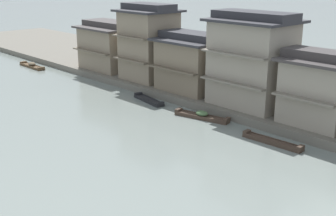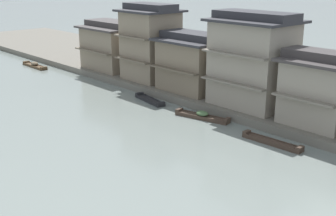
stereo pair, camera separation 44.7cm
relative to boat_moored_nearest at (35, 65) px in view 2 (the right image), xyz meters
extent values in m
cube|color=#6B665B|center=(11.11, -19.42, 0.13)|extent=(18.00, 110.00, 0.75)
cube|color=brown|center=(0.00, 0.00, -0.12)|extent=(1.03, 5.70, 0.24)
cube|color=brown|center=(0.00, 2.70, 0.11)|extent=(0.92, 0.36, 0.22)
cube|color=brown|center=(0.00, -2.70, 0.11)|extent=(0.92, 0.36, 0.22)
cube|color=brown|center=(-0.47, 0.00, 0.04)|extent=(0.08, 5.20, 0.08)
cube|color=brown|center=(0.47, 0.00, 0.04)|extent=(0.08, 5.20, 0.08)
ellipsoid|color=brown|center=(0.00, 0.00, 0.25)|extent=(0.92, 1.29, 0.51)
cube|color=#232326|center=(0.84, -24.26, -0.12)|extent=(1.71, 4.73, 0.25)
cube|color=#232326|center=(1.21, -22.13, 0.12)|extent=(0.90, 0.50, 0.23)
cube|color=#232326|center=(0.48, -26.40, 0.12)|extent=(0.90, 0.50, 0.23)
cube|color=#232326|center=(0.42, -24.19, 0.05)|extent=(0.78, 4.09, 0.08)
cube|color=#232326|center=(1.27, -24.34, 0.05)|extent=(0.78, 4.09, 0.08)
cube|color=#423328|center=(0.78, -31.79, -0.10)|extent=(2.11, 5.43, 0.28)
cube|color=#423328|center=(0.22, -29.32, 0.16)|extent=(0.91, 0.54, 0.25)
cube|color=#423328|center=(1.34, -34.25, 0.16)|extent=(0.91, 0.54, 0.25)
cube|color=#423328|center=(0.36, -31.88, 0.07)|extent=(1.16, 4.75, 0.08)
cube|color=#423328|center=(1.20, -31.69, 0.07)|extent=(1.16, 4.75, 0.08)
ellipsoid|color=#4C6B42|center=(0.78, -31.79, 0.27)|extent=(1.09, 1.35, 0.47)
cube|color=#423328|center=(0.27, -39.74, -0.11)|extent=(1.02, 5.11, 0.26)
cube|color=#423328|center=(0.17, -37.35, 0.14)|extent=(0.74, 0.39, 0.24)
cube|color=#423328|center=(0.38, -42.13, 0.14)|extent=(0.74, 0.39, 0.24)
cube|color=#423328|center=(-0.09, -39.76, 0.06)|extent=(0.28, 4.58, 0.08)
cube|color=#423328|center=(0.63, -39.73, 0.06)|extent=(0.28, 4.58, 0.08)
cube|color=gray|center=(5.11, -40.67, 3.11)|extent=(4.14, 5.38, 5.20)
cube|color=gray|center=(2.69, -40.67, 3.11)|extent=(0.70, 5.38, 0.16)
cube|color=#3D3838|center=(5.11, -40.67, 5.83)|extent=(5.04, 6.28, 0.24)
cube|color=#3D3838|center=(5.11, -40.67, 6.30)|extent=(2.49, 6.28, 0.70)
cube|color=gray|center=(5.58, -33.53, 4.41)|extent=(5.09, 6.95, 7.80)
cube|color=gray|center=(2.69, -33.53, 3.11)|extent=(0.70, 6.95, 0.16)
cube|color=gray|center=(2.69, -33.53, 5.71)|extent=(0.70, 6.95, 0.16)
cube|color=#2D2D33|center=(5.58, -33.53, 8.43)|extent=(5.99, 7.85, 0.24)
cube|color=#2D2D33|center=(5.58, -33.53, 8.90)|extent=(3.05, 7.85, 0.70)
cube|color=#7F705B|center=(5.58, -25.84, 3.11)|extent=(5.10, 6.51, 5.20)
cube|color=brown|center=(2.69, -25.84, 3.11)|extent=(0.70, 6.51, 0.16)
cube|color=#2D2D33|center=(5.58, -25.84, 5.83)|extent=(6.00, 7.41, 0.24)
cube|color=#2D2D33|center=(5.58, -25.84, 6.30)|extent=(3.06, 7.41, 0.70)
cube|color=gray|center=(5.51, -18.94, 4.41)|extent=(4.95, 5.58, 7.80)
cube|color=#6E6151|center=(2.69, -18.94, 3.11)|extent=(0.70, 5.58, 0.16)
cube|color=#6E6151|center=(2.69, -18.94, 5.71)|extent=(0.70, 5.58, 0.16)
cube|color=#2D2D33|center=(5.51, -18.94, 8.43)|extent=(5.85, 6.48, 0.24)
cube|color=#2D2D33|center=(5.51, -18.94, 8.90)|extent=(2.97, 6.48, 0.70)
cube|color=gray|center=(5.95, -10.99, 3.11)|extent=(5.82, 7.26, 5.20)
cube|color=#6E6151|center=(2.69, -10.99, 3.11)|extent=(0.70, 7.26, 0.16)
cube|color=#3D3838|center=(5.95, -10.99, 5.83)|extent=(6.72, 8.16, 0.24)
cube|color=#3D3838|center=(5.95, -10.99, 6.30)|extent=(3.49, 8.16, 0.70)
camera|label=1|loc=(-27.55, -57.50, 12.61)|focal=46.91mm
camera|label=2|loc=(-27.22, -57.80, 12.61)|focal=46.91mm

